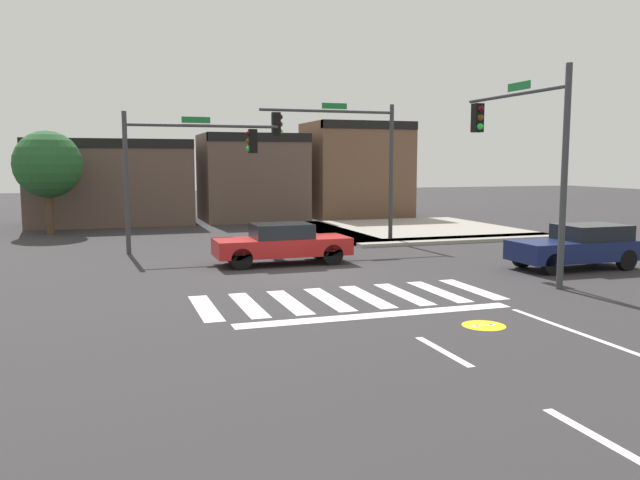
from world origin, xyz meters
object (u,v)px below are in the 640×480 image
(traffic_signal_northwest, at_px, (186,156))
(traffic_signal_northeast, at_px, (343,145))
(car_red, at_px, (282,243))
(roadside_tree, at_px, (47,165))
(car_navy, at_px, (578,246))
(traffic_signal_southeast, at_px, (524,140))

(traffic_signal_northwest, distance_m, traffic_signal_northeast, 6.58)
(traffic_signal_northeast, height_order, car_red, traffic_signal_northeast)
(car_red, height_order, roadside_tree, roadside_tree)
(car_navy, bearing_deg, roadside_tree, -43.66)
(roadside_tree, bearing_deg, traffic_signal_southeast, -50.10)
(traffic_signal_northeast, distance_m, car_red, 6.83)
(traffic_signal_northeast, distance_m, car_navy, 10.48)
(traffic_signal_southeast, distance_m, roadside_tree, 22.65)
(traffic_signal_southeast, height_order, roadside_tree, traffic_signal_southeast)
(traffic_signal_northeast, bearing_deg, car_navy, 121.39)
(traffic_signal_southeast, height_order, car_red, traffic_signal_southeast)
(traffic_signal_northwest, xyz_separation_m, car_red, (2.68, -4.22, -3.03))
(roadside_tree, bearing_deg, traffic_signal_northeast, -33.64)
(car_navy, xyz_separation_m, roadside_tree, (-17.37, 16.57, 2.62))
(traffic_signal_northwest, distance_m, roadside_tree, 10.06)
(car_navy, bearing_deg, traffic_signal_southeast, 15.65)
(traffic_signal_northeast, bearing_deg, roadside_tree, -33.64)
(traffic_signal_northeast, relative_size, roadside_tree, 1.19)
(traffic_signal_southeast, bearing_deg, traffic_signal_northwest, 44.40)
(traffic_signal_northwest, bearing_deg, traffic_signal_southeast, -45.60)
(traffic_signal_northeast, bearing_deg, car_red, 48.63)
(traffic_signal_northeast, height_order, traffic_signal_southeast, traffic_signal_southeast)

